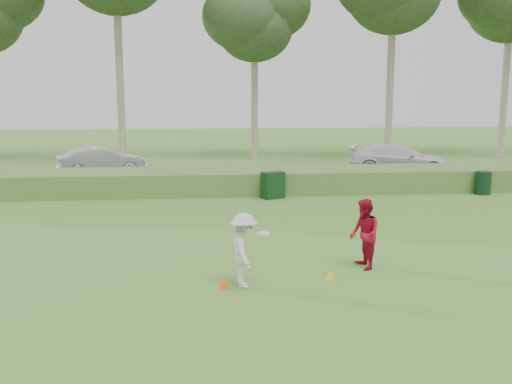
{
  "coord_description": "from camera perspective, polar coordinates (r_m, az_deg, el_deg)",
  "views": [
    {
      "loc": [
        -1.57,
        -11.31,
        3.87
      ],
      "look_at": [
        0.0,
        4.0,
        1.3
      ],
      "focal_mm": 40.0,
      "sensor_mm": 36.0,
      "label": 1
    }
  ],
  "objects": [
    {
      "name": "player_white",
      "position": [
        11.73,
        -1.22,
        -5.83
      ],
      "size": [
        0.84,
        1.02,
        1.54
      ],
      "rotation": [
        0.0,
        0.0,
        1.61
      ],
      "color": "silver",
      "rests_on": "ground"
    },
    {
      "name": "park_road",
      "position": [
        28.62,
        -2.65,
        1.76
      ],
      "size": [
        80.0,
        6.0,
        0.06
      ],
      "primitive_type": "cube",
      "color": "#2D2D2D",
      "rests_on": "ground"
    },
    {
      "name": "reed_strip",
      "position": [
        23.62,
        -1.98,
        1.15
      ],
      "size": [
        80.0,
        3.0,
        0.9
      ],
      "primitive_type": "cube",
      "color": "#4B702D",
      "rests_on": "ground"
    },
    {
      "name": "cone_orange",
      "position": [
        11.82,
        -3.28,
        -9.04
      ],
      "size": [
        0.22,
        0.22,
        0.24
      ],
      "primitive_type": "cone",
      "color": "#EF4E0C",
      "rests_on": "ground"
    },
    {
      "name": "car_right",
      "position": [
        29.6,
        14.15,
        3.23
      ],
      "size": [
        5.43,
        3.56,
        1.46
      ],
      "primitive_type": "imported",
      "rotation": [
        0.0,
        0.0,
        1.24
      ],
      "color": "silver",
      "rests_on": "park_road"
    },
    {
      "name": "trash_bin",
      "position": [
        24.63,
        21.76,
        0.86
      ],
      "size": [
        0.68,
        0.68,
        0.93
      ],
      "primitive_type": "cylinder",
      "rotation": [
        0.0,
        0.0,
        -0.11
      ],
      "color": "black",
      "rests_on": "ground"
    },
    {
      "name": "car_mid",
      "position": [
        29.06,
        -15.16,
        3.01
      ],
      "size": [
        4.49,
        2.78,
        1.4
      ],
      "primitive_type": "imported",
      "rotation": [
        0.0,
        0.0,
        1.9
      ],
      "color": "silver",
      "rests_on": "park_road"
    },
    {
      "name": "cone_yellow",
      "position": [
        12.46,
        7.47,
        -8.18
      ],
      "size": [
        0.2,
        0.2,
        0.22
      ],
      "primitive_type": "cone",
      "color": "gold",
      "rests_on": "ground"
    },
    {
      "name": "utility_cabinet",
      "position": [
        21.95,
        1.7,
        0.69
      ],
      "size": [
        0.97,
        0.82,
        1.03
      ],
      "primitive_type": "cube",
      "rotation": [
        0.0,
        0.0,
        0.44
      ],
      "color": "#113316",
      "rests_on": "ground"
    },
    {
      "name": "tree_4",
      "position": [
        36.3,
        -0.16,
        16.97
      ],
      "size": [
        6.24,
        6.24,
        11.5
      ],
      "color": "gray",
      "rests_on": "ground"
    },
    {
      "name": "player_red",
      "position": [
        13.18,
        10.78,
        -4.16
      ],
      "size": [
        0.66,
        0.82,
        1.6
      ],
      "primitive_type": "imported",
      "rotation": [
        0.0,
        0.0,
        -1.5
      ],
      "color": "maroon",
      "rests_on": "ground"
    },
    {
      "name": "ground",
      "position": [
        12.06,
        1.96,
        -9.25
      ],
      "size": [
        120.0,
        120.0,
        0.0
      ],
      "primitive_type": "plane",
      "color": "#3F7627",
      "rests_on": "ground"
    }
  ]
}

